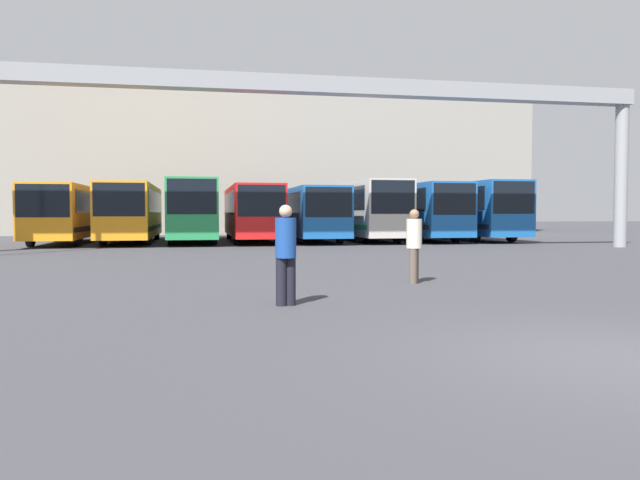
# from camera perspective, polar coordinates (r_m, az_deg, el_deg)

# --- Properties ---
(ground_plane) EXTENTS (200.00, 200.00, 0.00)m
(ground_plane) POSITION_cam_1_polar(r_m,az_deg,el_deg) (7.75, 26.56, -9.79)
(ground_plane) COLOR #38383D
(building_backdrop) EXTENTS (44.46, 12.00, 11.18)m
(building_backdrop) POSITION_cam_1_polar(r_m,az_deg,el_deg) (53.10, -6.18, 6.78)
(building_backdrop) COLOR gray
(building_backdrop) RESTS_ON ground
(overhead_gantry) EXTENTS (30.41, 0.80, 7.33)m
(overhead_gantry) POSITION_cam_1_polar(r_m,az_deg,el_deg) (26.83, -1.05, 12.30)
(overhead_gantry) COLOR gray
(overhead_gantry) RESTS_ON ground
(bus_slot_0) EXTENTS (2.50, 10.04, 3.00)m
(bus_slot_0) POSITION_cam_1_polar(r_m,az_deg,el_deg) (35.19, -22.21, 2.50)
(bus_slot_0) COLOR orange
(bus_slot_0) RESTS_ON ground
(bus_slot_1) EXTENTS (2.51, 11.83, 3.09)m
(bus_slot_1) POSITION_cam_1_polar(r_m,az_deg,el_deg) (35.61, -16.80, 2.66)
(bus_slot_1) COLOR orange
(bus_slot_1) RESTS_ON ground
(bus_slot_2) EXTENTS (2.49, 12.17, 3.30)m
(bus_slot_2) POSITION_cam_1_polar(r_m,az_deg,el_deg) (35.61, -11.56, 2.91)
(bus_slot_2) COLOR #268C4C
(bus_slot_2) RESTS_ON ground
(bus_slot_3) EXTENTS (2.50, 11.81, 3.05)m
(bus_slot_3) POSITION_cam_1_polar(r_m,az_deg,el_deg) (35.56, -6.31, 2.71)
(bus_slot_3) COLOR red
(bus_slot_3) RESTS_ON ground
(bus_slot_4) EXTENTS (2.54, 10.84, 2.97)m
(bus_slot_4) POSITION_cam_1_polar(r_m,az_deg,el_deg) (35.51, -1.00, 2.66)
(bus_slot_4) COLOR #1959A5
(bus_slot_4) RESTS_ON ground
(bus_slot_5) EXTENTS (2.47, 11.44, 3.33)m
(bus_slot_5) POSITION_cam_1_polar(r_m,az_deg,el_deg) (36.52, 3.94, 2.97)
(bus_slot_5) COLOR beige
(bus_slot_5) RESTS_ON ground
(bus_slot_6) EXTENTS (2.50, 10.60, 3.22)m
(bus_slot_6) POSITION_cam_1_polar(r_m,az_deg,el_deg) (37.10, 8.97, 2.83)
(bus_slot_6) COLOR #1959A5
(bus_slot_6) RESTS_ON ground
(bus_slot_7) EXTENTS (2.53, 10.17, 3.34)m
(bus_slot_7) POSITION_cam_1_polar(r_m,az_deg,el_deg) (38.15, 13.67, 2.89)
(bus_slot_7) COLOR #1959A5
(bus_slot_7) RESTS_ON ground
(pedestrian_near_left) EXTENTS (0.36, 0.36, 1.75)m
(pedestrian_near_left) POSITION_cam_1_polar(r_m,az_deg,el_deg) (10.83, -3.15, -1.12)
(pedestrian_near_left) COLOR black
(pedestrian_near_left) RESTS_ON ground
(pedestrian_near_center) EXTENTS (0.35, 0.35, 1.69)m
(pedestrian_near_center) POSITION_cam_1_polar(r_m,az_deg,el_deg) (14.41, 8.60, -0.38)
(pedestrian_near_center) COLOR brown
(pedestrian_near_center) RESTS_ON ground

